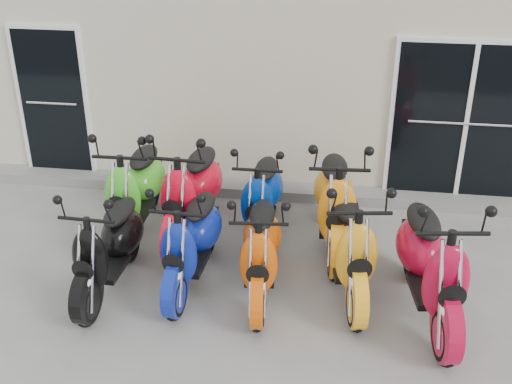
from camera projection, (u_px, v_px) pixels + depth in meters
ground at (249, 272)px, 7.49m from camera, size 80.00×80.00×0.00m
building at (293, 34)px, 11.37m from camera, size 14.00×6.00×3.20m
front_step at (270, 190)px, 9.24m from camera, size 14.00×0.40×0.15m
door_left at (53, 98)px, 9.26m from camera, size 1.07×0.08×2.22m
door_right at (467, 118)px, 8.51m from camera, size 2.02×0.08×2.22m
scooter_front_black at (107, 235)px, 6.90m from camera, size 0.73×1.87×1.37m
scooter_front_blue at (191, 230)px, 7.00m from camera, size 0.77×1.91×1.39m
scooter_front_orange_a at (261, 239)px, 6.84m from camera, size 0.84×1.91×1.37m
scooter_front_orange_b at (350, 230)px, 6.87m from camera, size 1.04×2.11×1.49m
scooter_front_red at (433, 251)px, 6.44m from camera, size 1.06×2.21×1.57m
scooter_back_green at (135, 177)px, 8.03m from camera, size 0.80×2.08×1.52m
scooter_back_red at (191, 180)px, 7.90m from camera, size 0.89×2.16×1.56m
scooter_back_blue at (262, 187)px, 7.95m from camera, size 0.68×1.86×1.37m
scooter_back_yellow at (336, 189)px, 7.67m from camera, size 0.92×2.17×1.57m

